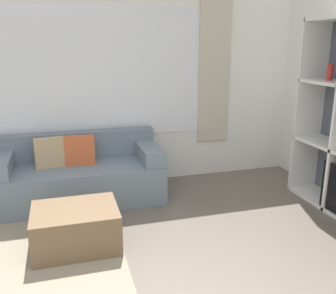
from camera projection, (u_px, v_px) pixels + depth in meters
The scene contains 3 objects.
wall_back at pixel (80, 82), 4.60m from camera, with size 6.97×0.11×2.70m.
couch_main at pixel (79, 175), 4.43m from camera, with size 1.91×0.82×0.78m.
ottoman at pixel (76, 228), 3.41m from camera, with size 0.76×0.60×0.38m.
Camera 1 is at (-0.25, -1.63, 1.82)m, focal length 40.00 mm.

